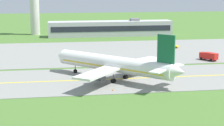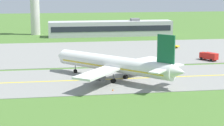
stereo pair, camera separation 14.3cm
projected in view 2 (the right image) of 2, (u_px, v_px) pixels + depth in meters
name	position (u px, v px, depth m)	size (l,w,h in m)	color
ground_plane	(112.00, 79.00, 99.59)	(500.00, 500.00, 0.00)	#47702D
taxiway_strip	(112.00, 79.00, 99.58)	(240.00, 28.00, 0.10)	gray
apron_pad	(121.00, 51.00, 141.78)	(140.00, 52.00, 0.10)	gray
taxiway_centreline	(112.00, 79.00, 99.57)	(220.00, 0.60, 0.01)	yellow
airplane_lead	(115.00, 64.00, 97.93)	(30.88, 31.57, 12.70)	white
service_truck_baggage	(169.00, 44.00, 151.01)	(5.74, 6.18, 2.59)	yellow
service_truck_fuel	(209.00, 56.00, 124.19)	(4.82, 6.21, 2.60)	red
terminal_building	(111.00, 28.00, 184.79)	(58.42, 9.12, 8.28)	#B2B2B7
traffic_cone_near_edge	(113.00, 90.00, 88.34)	(0.44, 0.44, 0.60)	orange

